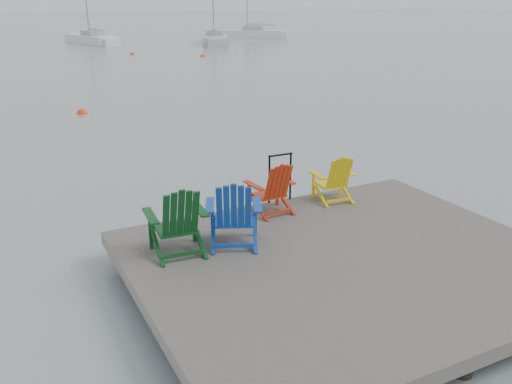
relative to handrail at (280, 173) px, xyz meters
name	(u,v)px	position (x,y,z in m)	size (l,w,h in m)	color
ground	(346,287)	(-0.25, -2.45, -1.04)	(400.00, 400.00, 0.00)	gray
dock	(347,266)	(-0.25, -2.45, -0.69)	(6.00, 5.00, 1.40)	#312E2B
handrail	(280,173)	(0.00, 0.00, 0.00)	(0.48, 0.04, 0.90)	black
chair_green	(178,220)	(-2.39, -1.26, -0.01)	(0.90, 0.84, 1.06)	#0B3E17
chair_blue	(234,213)	(-1.55, -1.35, -0.01)	(1.03, 0.99, 1.06)	#0E3D9A
chair_red	(273,188)	(-0.41, -0.47, -0.07)	(0.77, 0.71, 0.93)	#B5280D
chair_yellow	(335,178)	(0.88, -0.47, -0.09)	(0.77, 0.72, 0.89)	yellow
sailboat_near	(92,40)	(5.70, 46.67, -0.69)	(3.84, 8.17, 10.98)	white
sailboat_mid	(214,40)	(16.29, 41.76, -0.69)	(5.13, 8.90, 11.92)	silver
sailboat_far	(251,34)	(23.23, 47.80, -0.69)	(7.02, 5.85, 10.24)	white
buoy_a	(82,114)	(-1.34, 12.57, -1.04)	(0.39, 0.39, 0.39)	#E6450D
buoy_c	(132,54)	(6.36, 34.47, -1.04)	(0.33, 0.33, 0.33)	#C3380B
buoy_d	(203,57)	(10.58, 30.43, -1.04)	(0.37, 0.37, 0.37)	#D8500C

